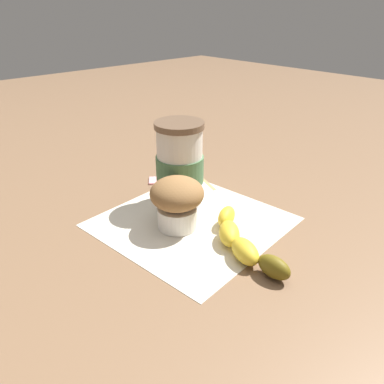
{
  "coord_description": "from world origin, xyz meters",
  "views": [
    {
      "loc": [
        0.38,
        -0.36,
        0.32
      ],
      "look_at": [
        0.0,
        0.0,
        0.06
      ],
      "focal_mm": 35.0,
      "sensor_mm": 36.0,
      "label": 1
    }
  ],
  "objects_px": {
    "coffee_cup": "(180,165)",
    "banana": "(241,241)",
    "sugar_packet": "(162,180)",
    "muffin": "(177,200)"
  },
  "relations": [
    {
      "from": "banana",
      "to": "sugar_packet",
      "type": "bearing_deg",
      "value": 166.07
    },
    {
      "from": "coffee_cup",
      "to": "sugar_packet",
      "type": "height_order",
      "value": "coffee_cup"
    },
    {
      "from": "coffee_cup",
      "to": "banana",
      "type": "distance_m",
      "value": 0.18
    },
    {
      "from": "banana",
      "to": "sugar_packet",
      "type": "relative_size",
      "value": 3.45
    },
    {
      "from": "coffee_cup",
      "to": "muffin",
      "type": "bearing_deg",
      "value": -44.8
    },
    {
      "from": "coffee_cup",
      "to": "banana",
      "type": "xyz_separation_m",
      "value": [
        0.17,
        -0.03,
        -0.06
      ]
    },
    {
      "from": "coffee_cup",
      "to": "banana",
      "type": "relative_size",
      "value": 0.85
    },
    {
      "from": "coffee_cup",
      "to": "sugar_packet",
      "type": "relative_size",
      "value": 2.94
    },
    {
      "from": "sugar_packet",
      "to": "banana",
      "type": "bearing_deg",
      "value": -13.93
    },
    {
      "from": "coffee_cup",
      "to": "banana",
      "type": "bearing_deg",
      "value": -11.14
    }
  ]
}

